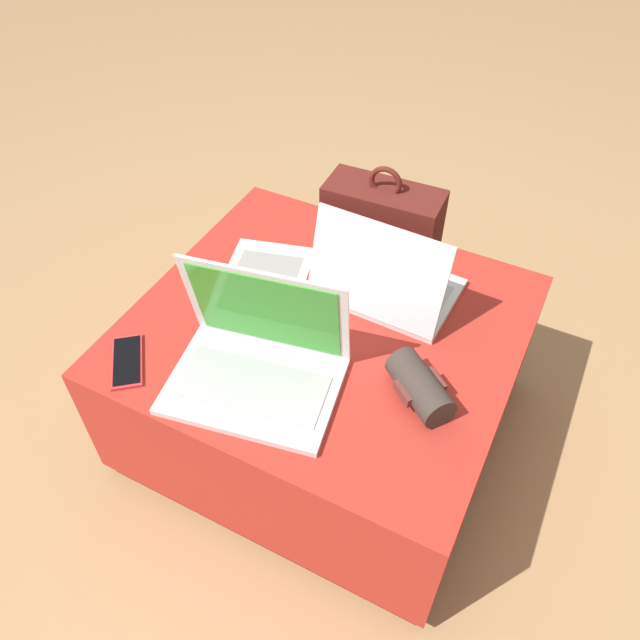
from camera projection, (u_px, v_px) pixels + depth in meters
The scene contains 8 objects.
ground_plane at pixel (325, 424), 1.77m from camera, with size 14.00×14.00×0.00m, color tan.
ottoman at pixel (325, 377), 1.62m from camera, with size 0.89×0.81×0.41m.
laptop_near at pixel (258, 360), 1.32m from camera, with size 0.40×0.32×0.27m.
laptop_far at pixel (384, 282), 1.49m from camera, with size 0.33×0.25×0.24m.
cell_phone at pixel (127, 361), 1.38m from camera, with size 0.15×0.16×0.01m.
backpack at pixel (381, 248), 1.98m from camera, with size 0.36×0.21×0.51m.
paper_sheet at pixel (264, 280), 1.57m from camera, with size 0.28×0.34×0.00m.
wrist_brace at pixel (420, 387), 1.29m from camera, with size 0.18×0.16×0.08m.
Camera 1 is at (0.45, -0.91, 1.48)m, focal length 35.00 mm.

